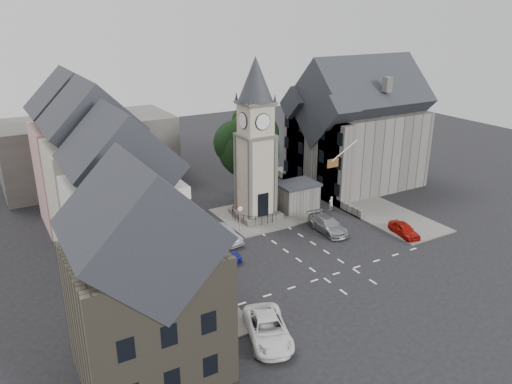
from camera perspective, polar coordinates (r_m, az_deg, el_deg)
ground at (r=45.74m, az=5.01°, el=-6.28°), size 120.00×120.00×0.00m
pavement_west at (r=45.65m, az=-12.55°, el=-6.68°), size 6.00×30.00×0.14m
pavement_east at (r=58.34m, az=10.20°, el=-0.45°), size 6.00×26.00×0.14m
central_island at (r=52.53m, az=1.36°, el=-2.48°), size 10.00×8.00×0.16m
road_markings at (r=41.91m, az=9.36°, el=-9.12°), size 20.00×8.00×0.01m
clock_tower at (r=49.22m, az=-0.05°, el=5.84°), size 4.86×4.86×16.25m
stone_shelter at (r=53.29m, az=4.69°, el=-0.50°), size 4.30×3.30×3.08m
town_tree at (r=54.68m, az=-0.87°, el=6.07°), size 7.20×7.20×10.80m
warning_sign_post at (r=47.56m, az=-1.84°, el=-2.45°), size 0.70×0.19×2.85m
terrace_pink at (r=51.84m, az=-19.73°, el=3.62°), size 8.10×7.60×12.80m
terrace_cream at (r=44.31m, az=-17.68°, el=1.13°), size 8.10×7.60×12.80m
terrace_tudor at (r=37.12m, az=-14.75°, el=-2.92°), size 8.10×7.60×12.00m
building_sw_stone at (r=29.36m, az=-12.46°, el=-11.06°), size 8.60×7.60×10.40m
backdrop_west at (r=64.52m, az=-18.56°, el=4.49°), size 20.00×10.00×8.00m
east_building at (r=60.97m, az=11.36°, el=6.48°), size 14.40×11.40×12.60m
east_boundary_wall at (r=58.00m, az=6.84°, el=0.01°), size 0.40×16.00×0.90m
flagpole at (r=50.84m, az=10.09°, el=4.69°), size 3.68×0.10×2.74m
car_west_blue at (r=42.18m, az=-4.28°, el=-7.63°), size 4.09×1.77×1.37m
car_west_silver at (r=38.51m, az=-7.11°, el=-10.67°), size 4.37×3.20×1.37m
car_west_grey at (r=44.40m, az=-10.77°, el=-6.56°), size 4.59×2.37×1.24m
car_island_silver at (r=46.37m, az=-3.78°, el=-4.86°), size 2.34×4.61×1.45m
car_island_east at (r=48.80m, az=8.17°, el=-3.71°), size 2.27×5.06×1.44m
car_east_red at (r=49.51m, az=16.57°, el=-4.14°), size 2.15×3.92×1.26m
van_sw_white at (r=33.66m, az=1.37°, el=-15.38°), size 4.16×6.02×1.53m
pedestrian at (r=54.02m, az=8.56°, el=-1.28°), size 0.58×0.41×1.51m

